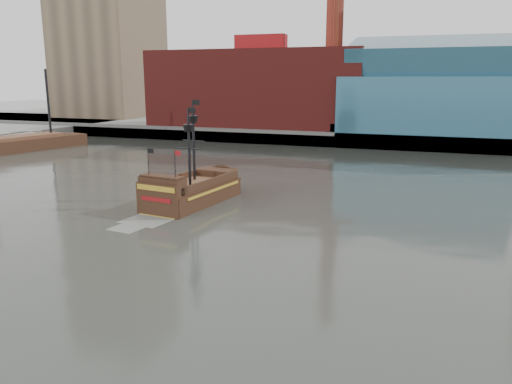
% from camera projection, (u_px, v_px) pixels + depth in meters
% --- Properties ---
extents(ground, '(400.00, 400.00, 0.00)m').
position_uv_depth(ground, '(207.00, 294.00, 27.83)').
color(ground, '#2C2E29').
rests_on(ground, ground).
extents(promenade_far, '(220.00, 60.00, 2.00)m').
position_uv_depth(promenade_far, '(382.00, 127.00, 111.99)').
color(promenade_far, slate).
rests_on(promenade_far, ground).
extents(seawall, '(220.00, 1.00, 2.60)m').
position_uv_depth(seawall, '(364.00, 141.00, 84.87)').
color(seawall, '#4C4C49').
rests_on(seawall, ground).
extents(skyline, '(149.00, 45.00, 62.00)m').
position_uv_depth(skyline, '(412.00, 12.00, 98.20)').
color(skyline, brown).
rests_on(skyline, promenade_far).
extents(pirate_ship, '(5.95, 14.43, 10.48)m').
position_uv_depth(pirate_ship, '(192.00, 194.00, 47.80)').
color(pirate_ship, black).
rests_on(pirate_ship, ground).
extents(docked_vessel, '(10.26, 22.69, 15.06)m').
position_uv_depth(docked_vessel, '(22.00, 145.00, 82.37)').
color(docked_vessel, black).
rests_on(docked_vessel, ground).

